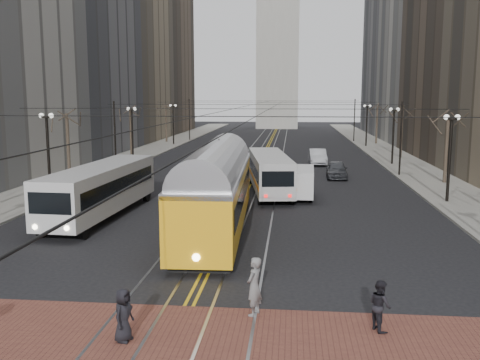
% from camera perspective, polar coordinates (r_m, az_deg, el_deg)
% --- Properties ---
extents(ground, '(260.00, 260.00, 0.00)m').
position_cam_1_polar(ground, '(19.61, -4.92, -12.19)').
color(ground, black).
rests_on(ground, ground).
extents(sidewalk_left, '(5.00, 140.00, 0.15)m').
position_cam_1_polar(sidewalk_left, '(65.98, -10.65, 2.73)').
color(sidewalk_left, gray).
rests_on(sidewalk_left, ground).
extents(sidewalk_right, '(5.00, 140.00, 0.15)m').
position_cam_1_polar(sidewalk_right, '(64.41, 15.94, 2.39)').
color(sidewalk_right, gray).
rests_on(sidewalk_right, ground).
extents(crosswalk_band, '(25.00, 6.00, 0.01)m').
position_cam_1_polar(crosswalk_band, '(16.02, -7.64, -17.26)').
color(crosswalk_band, brown).
rests_on(crosswalk_band, ground).
extents(streetcar_rails, '(4.80, 130.00, 0.02)m').
position_cam_1_polar(streetcar_rails, '(63.46, 2.48, 2.57)').
color(streetcar_rails, gray).
rests_on(streetcar_rails, ground).
extents(centre_lines, '(0.42, 130.00, 0.01)m').
position_cam_1_polar(centre_lines, '(63.46, 2.48, 2.57)').
color(centre_lines, gold).
rests_on(centre_lines, ground).
extents(building_left_mid, '(16.00, 20.00, 34.00)m').
position_cam_1_polar(building_left_mid, '(70.90, -19.36, 16.53)').
color(building_left_mid, slate).
rests_on(building_left_mid, ground).
extents(building_left_far, '(16.00, 20.00, 40.00)m').
position_cam_1_polar(building_left_far, '(108.69, -10.26, 15.66)').
color(building_left_far, brown).
rests_on(building_left_far, ground).
extents(building_right_far, '(16.00, 20.00, 40.00)m').
position_cam_1_polar(building_right_far, '(107.07, 18.14, 15.48)').
color(building_right_far, slate).
rests_on(building_right_far, ground).
extents(lamp_posts, '(27.60, 57.20, 5.60)m').
position_cam_1_polar(lamp_posts, '(47.04, 1.42, 3.76)').
color(lamp_posts, black).
rests_on(lamp_posts, ground).
extents(street_trees, '(31.68, 53.28, 5.60)m').
position_cam_1_polar(street_trees, '(53.50, 1.93, 4.39)').
color(street_trees, '#382D23').
rests_on(street_trees, ground).
extents(trolley_wires, '(25.96, 120.00, 6.60)m').
position_cam_1_polar(trolley_wires, '(53.02, 1.90, 5.40)').
color(trolley_wires, black).
rests_on(trolley_wires, ground).
extents(transit_bus, '(3.14, 12.24, 3.03)m').
position_cam_1_polar(transit_bus, '(32.33, -14.57, -1.21)').
color(transit_bus, silver).
rests_on(transit_bus, ground).
extents(streetcar, '(3.40, 15.29, 3.58)m').
position_cam_1_polar(streetcar, '(28.01, -2.54, -1.90)').
color(streetcar, yellow).
rests_on(streetcar, ground).
extents(rear_bus, '(3.87, 11.14, 2.85)m').
position_cam_1_polar(rear_bus, '(39.03, 3.17, 0.64)').
color(rear_bus, silver).
rests_on(rear_bus, ground).
extents(cargo_van, '(2.00, 4.84, 2.12)m').
position_cam_1_polar(cargo_van, '(37.21, 6.43, -0.38)').
color(cargo_van, silver).
rests_on(cargo_van, ground).
extents(sedan_grey, '(1.94, 4.42, 1.48)m').
position_cam_1_polar(sedan_grey, '(47.14, 10.28, 1.11)').
color(sedan_grey, '#3B3D42').
rests_on(sedan_grey, ground).
extents(sedan_silver, '(1.83, 4.89, 1.60)m').
position_cam_1_polar(sedan_silver, '(56.15, 8.27, 2.47)').
color(sedan_silver, '#B8BBC1').
rests_on(sedan_silver, ground).
extents(pedestrian_a, '(0.67, 0.87, 1.58)m').
position_cam_1_polar(pedestrian_a, '(16.28, -12.34, -13.88)').
color(pedestrian_a, black).
rests_on(pedestrian_a, crosswalk_band).
extents(pedestrian_b, '(0.71, 0.83, 1.94)m').
position_cam_1_polar(pedestrian_b, '(17.60, 1.52, -11.27)').
color(pedestrian_b, slate).
rests_on(pedestrian_b, crosswalk_band).
extents(pedestrian_c, '(0.84, 0.93, 1.57)m').
position_cam_1_polar(pedestrian_c, '(17.14, 14.71, -12.79)').
color(pedestrian_c, black).
rests_on(pedestrian_c, crosswalk_band).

